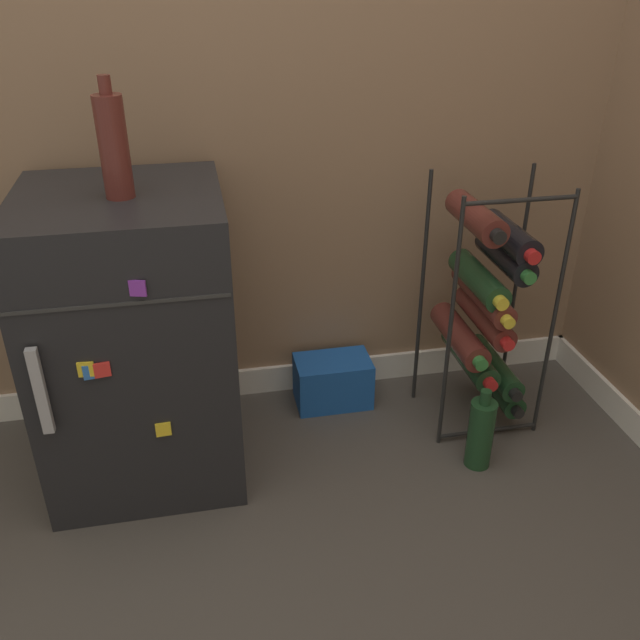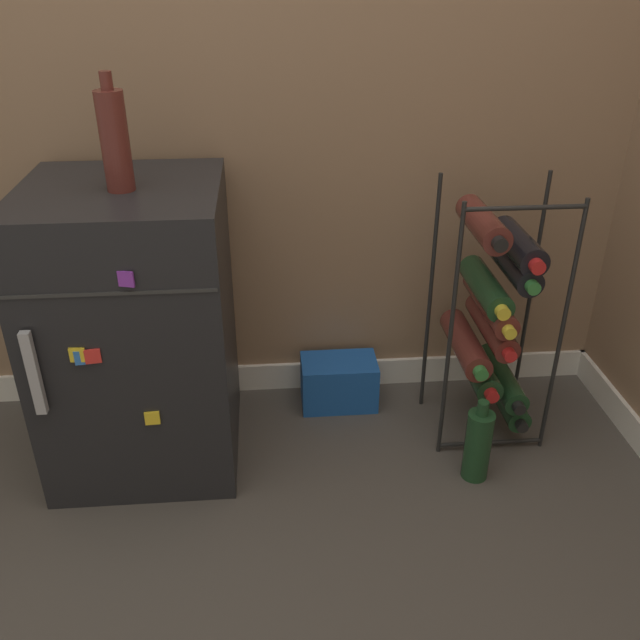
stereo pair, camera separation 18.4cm
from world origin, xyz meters
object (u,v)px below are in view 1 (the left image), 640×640
at_px(mini_fridge, 136,340).
at_px(loose_bottle_floor, 481,433).
at_px(fridge_top_bottle, 114,146).
at_px(soda_box, 333,381).
at_px(wine_rack, 485,306).

xyz_separation_m(mini_fridge, loose_bottle_floor, (0.90, -0.20, -0.28)).
bearing_deg(fridge_top_bottle, mini_fridge, 122.97).
bearing_deg(soda_box, loose_bottle_floor, -48.10).
bearing_deg(mini_fridge, loose_bottle_floor, -12.80).
height_order(soda_box, fridge_top_bottle, fridge_top_bottle).
height_order(fridge_top_bottle, loose_bottle_floor, fridge_top_bottle).
relative_size(wine_rack, soda_box, 3.20).
xyz_separation_m(mini_fridge, soda_box, (0.56, 0.17, -0.31)).
height_order(wine_rack, fridge_top_bottle, fridge_top_bottle).
bearing_deg(mini_fridge, fridge_top_bottle, -57.03).
bearing_deg(mini_fridge, wine_rack, 1.24).
xyz_separation_m(wine_rack, soda_box, (-0.41, 0.15, -0.30)).
xyz_separation_m(mini_fridge, wine_rack, (0.97, 0.02, -0.01)).
bearing_deg(soda_box, wine_rack, -19.91).
height_order(mini_fridge, soda_box, mini_fridge).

